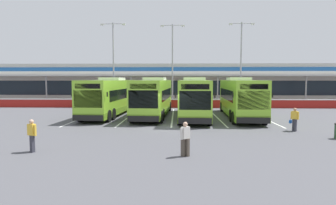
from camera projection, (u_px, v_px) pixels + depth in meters
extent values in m
plane|color=#4C4C51|center=(171.00, 127.00, 21.43)|extent=(200.00, 200.00, 0.00)
cube|color=beige|center=(175.00, 84.00, 48.11)|extent=(70.00, 10.00, 5.50)
cube|color=#19232D|center=(174.00, 88.00, 43.14)|extent=(66.00, 0.08, 2.20)
cube|color=navy|center=(174.00, 69.00, 42.90)|extent=(68.00, 0.08, 0.60)
cube|color=beige|center=(174.00, 75.00, 41.51)|extent=(67.00, 3.00, 0.24)
cube|color=gray|center=(175.00, 67.00, 47.86)|extent=(70.00, 10.00, 0.50)
cylinder|color=#999999|center=(46.00, 90.00, 41.10)|extent=(0.20, 0.20, 4.20)
cylinder|color=#999999|center=(131.00, 90.00, 40.69)|extent=(0.20, 0.20, 4.20)
cylinder|color=#999999|center=(218.00, 90.00, 40.28)|extent=(0.20, 0.20, 4.20)
cylinder|color=#999999|center=(306.00, 90.00, 39.88)|extent=(0.20, 0.20, 4.20)
cube|color=maroon|center=(174.00, 104.00, 35.84)|extent=(60.00, 0.36, 1.00)
cube|color=#B2B2B2|center=(174.00, 99.00, 35.79)|extent=(60.00, 0.40, 0.10)
cube|color=#8CC633|center=(110.00, 96.00, 28.18)|extent=(3.17, 12.12, 3.19)
cube|color=olive|center=(110.00, 109.00, 28.29)|extent=(3.19, 12.14, 0.56)
cube|color=black|center=(111.00, 94.00, 28.56)|extent=(3.07, 9.72, 0.96)
cube|color=black|center=(88.00, 99.00, 22.26)|extent=(2.31, 0.22, 1.40)
cube|color=black|center=(88.00, 86.00, 22.17)|extent=(2.05, 0.19, 0.40)
cube|color=silver|center=(112.00, 79.00, 29.03)|extent=(2.19, 2.90, 0.28)
cube|color=black|center=(88.00, 118.00, 22.27)|extent=(2.45, 0.29, 0.44)
cube|color=black|center=(107.00, 94.00, 22.46)|extent=(0.09, 0.12, 0.36)
cube|color=black|center=(72.00, 94.00, 22.70)|extent=(0.09, 0.12, 0.36)
cylinder|color=black|center=(132.00, 106.00, 32.76)|extent=(0.37, 1.06, 1.04)
cylinder|color=black|center=(111.00, 106.00, 32.96)|extent=(0.37, 1.06, 1.04)
cylinder|color=black|center=(113.00, 114.00, 25.02)|extent=(0.37, 1.06, 1.04)
cylinder|color=black|center=(87.00, 114.00, 25.22)|extent=(0.37, 1.06, 1.04)
cylinder|color=black|center=(108.00, 116.00, 23.62)|extent=(0.37, 1.06, 1.04)
cylinder|color=black|center=(80.00, 116.00, 23.83)|extent=(0.37, 1.06, 1.04)
cube|color=#8CC633|center=(154.00, 97.00, 27.68)|extent=(3.17, 12.12, 3.19)
cube|color=olive|center=(154.00, 110.00, 27.79)|extent=(3.19, 12.14, 0.56)
cube|color=black|center=(154.00, 94.00, 28.06)|extent=(3.07, 9.72, 0.96)
cube|color=black|center=(143.00, 99.00, 21.76)|extent=(2.31, 0.22, 1.40)
cube|color=black|center=(143.00, 86.00, 21.67)|extent=(2.05, 0.19, 0.40)
cube|color=silver|center=(155.00, 79.00, 28.53)|extent=(2.19, 2.90, 0.28)
cube|color=black|center=(143.00, 119.00, 21.77)|extent=(2.45, 0.29, 0.44)
cube|color=black|center=(162.00, 95.00, 21.96)|extent=(0.09, 0.12, 0.36)
cube|color=black|center=(126.00, 94.00, 22.20)|extent=(0.09, 0.12, 0.36)
cylinder|color=black|center=(170.00, 106.00, 32.26)|extent=(0.37, 1.06, 1.04)
cylinder|color=black|center=(149.00, 106.00, 32.46)|extent=(0.37, 1.06, 1.04)
cylinder|color=black|center=(162.00, 115.00, 24.51)|extent=(0.37, 1.06, 1.04)
cylinder|color=black|center=(135.00, 114.00, 24.72)|extent=(0.37, 1.06, 1.04)
cylinder|color=black|center=(161.00, 117.00, 23.12)|extent=(0.37, 1.06, 1.04)
cylinder|color=black|center=(132.00, 117.00, 23.33)|extent=(0.37, 1.06, 1.04)
cube|color=#8CC633|center=(194.00, 97.00, 26.57)|extent=(3.17, 12.12, 3.19)
cube|color=olive|center=(194.00, 111.00, 26.67)|extent=(3.19, 12.14, 0.56)
cube|color=black|center=(194.00, 94.00, 26.94)|extent=(3.07, 9.72, 0.96)
cube|color=black|center=(195.00, 100.00, 20.64)|extent=(2.31, 0.22, 1.40)
cube|color=black|center=(195.00, 87.00, 20.55)|extent=(2.05, 0.19, 0.40)
cube|color=silver|center=(194.00, 79.00, 27.42)|extent=(2.19, 2.90, 0.28)
cube|color=black|center=(195.00, 121.00, 20.66)|extent=(2.45, 0.29, 0.44)
cube|color=black|center=(215.00, 95.00, 20.84)|extent=(0.09, 0.12, 0.36)
cube|color=black|center=(176.00, 95.00, 21.09)|extent=(0.09, 0.12, 0.36)
cylinder|color=black|center=(205.00, 107.00, 31.15)|extent=(0.37, 1.06, 1.04)
cylinder|color=black|center=(183.00, 107.00, 31.35)|extent=(0.37, 1.06, 1.04)
cylinder|color=black|center=(209.00, 116.00, 23.40)|extent=(0.37, 1.06, 1.04)
cylinder|color=black|center=(180.00, 116.00, 23.60)|extent=(0.37, 1.06, 1.04)
cylinder|color=black|center=(210.00, 119.00, 22.01)|extent=(0.37, 1.06, 1.04)
cylinder|color=black|center=(180.00, 118.00, 22.21)|extent=(0.37, 1.06, 1.04)
cube|color=#8CC633|center=(240.00, 97.00, 26.84)|extent=(3.17, 12.12, 3.19)
cube|color=olive|center=(240.00, 111.00, 26.95)|extent=(3.19, 12.14, 0.56)
cube|color=black|center=(239.00, 94.00, 27.22)|extent=(3.07, 9.72, 0.96)
cube|color=black|center=(254.00, 100.00, 20.92)|extent=(2.31, 0.22, 1.40)
cube|color=black|center=(254.00, 87.00, 20.83)|extent=(2.05, 0.19, 0.40)
cube|color=silver|center=(239.00, 79.00, 27.69)|extent=(2.19, 2.90, 0.28)
cube|color=black|center=(253.00, 120.00, 20.93)|extent=(2.45, 0.29, 0.44)
cube|color=black|center=(273.00, 95.00, 21.12)|extent=(0.09, 0.12, 0.36)
cube|color=black|center=(233.00, 95.00, 21.36)|extent=(0.09, 0.12, 0.36)
cylinder|color=black|center=(244.00, 107.00, 31.42)|extent=(0.37, 1.06, 1.04)
cylinder|color=black|center=(222.00, 107.00, 31.62)|extent=(0.37, 1.06, 1.04)
cylinder|color=black|center=(261.00, 116.00, 23.68)|extent=(0.37, 1.06, 1.04)
cylinder|color=black|center=(232.00, 116.00, 23.88)|extent=(0.37, 1.06, 1.04)
cylinder|color=black|center=(265.00, 118.00, 22.29)|extent=(0.37, 1.06, 1.04)
cylinder|color=black|center=(234.00, 118.00, 22.49)|extent=(0.37, 1.06, 1.04)
cube|color=silver|center=(87.00, 116.00, 27.68)|extent=(0.14, 13.00, 0.01)
cube|color=silver|center=(130.00, 116.00, 27.55)|extent=(0.14, 13.00, 0.01)
cube|color=silver|center=(173.00, 116.00, 27.41)|extent=(0.14, 13.00, 0.01)
cube|color=silver|center=(216.00, 117.00, 27.27)|extent=(0.14, 13.00, 0.01)
cube|color=silver|center=(260.00, 117.00, 27.13)|extent=(0.14, 13.00, 0.01)
cube|color=#33333D|center=(294.00, 125.00, 19.67)|extent=(0.22, 0.23, 0.84)
cube|color=#33333D|center=(295.00, 125.00, 19.47)|extent=(0.22, 0.23, 0.84)
cube|color=gold|center=(295.00, 115.00, 19.51)|extent=(0.40, 0.39, 0.56)
cube|color=gold|center=(292.00, 115.00, 19.67)|extent=(0.13, 0.13, 0.54)
cube|color=gold|center=(298.00, 116.00, 19.36)|extent=(0.13, 0.13, 0.54)
sphere|color=tan|center=(295.00, 109.00, 19.48)|extent=(0.22, 0.22, 0.22)
cube|color=#194C9E|center=(290.00, 122.00, 19.77)|extent=(0.28, 0.29, 0.22)
cylinder|color=#194C9E|center=(291.00, 119.00, 19.75)|extent=(0.02, 0.02, 0.16)
cube|color=#4C4238|center=(183.00, 147.00, 13.14)|extent=(0.22, 0.23, 0.84)
cube|color=#4C4238|center=(187.00, 147.00, 13.15)|extent=(0.22, 0.23, 0.84)
cube|color=silver|center=(185.00, 133.00, 13.09)|extent=(0.40, 0.39, 0.56)
cube|color=silver|center=(182.00, 134.00, 12.96)|extent=(0.13, 0.13, 0.54)
cube|color=silver|center=(189.00, 133.00, 13.23)|extent=(0.13, 0.13, 0.54)
sphere|color=tan|center=(185.00, 124.00, 13.06)|extent=(0.22, 0.22, 0.22)
cube|color=#33333D|center=(32.00, 143.00, 14.03)|extent=(0.20, 0.22, 0.84)
cube|color=#33333D|center=(32.00, 144.00, 13.85)|extent=(0.20, 0.22, 0.84)
cube|color=gold|center=(32.00, 130.00, 13.88)|extent=(0.40, 0.33, 0.56)
cube|color=gold|center=(29.00, 130.00, 13.97)|extent=(0.12, 0.13, 0.54)
cube|color=gold|center=(35.00, 130.00, 13.80)|extent=(0.12, 0.13, 0.54)
sphere|color=tan|center=(31.00, 122.00, 13.85)|extent=(0.22, 0.22, 0.22)
cylinder|color=#9E9EA3|center=(114.00, 65.00, 37.38)|extent=(0.20, 0.20, 11.00)
cylinder|color=#9E9EA3|center=(113.00, 24.00, 36.95)|extent=(2.80, 0.10, 0.10)
cube|color=silver|center=(102.00, 25.00, 37.00)|extent=(0.44, 0.28, 0.20)
cube|color=silver|center=(124.00, 24.00, 36.91)|extent=(0.44, 0.28, 0.20)
cylinder|color=#9E9EA3|center=(172.00, 65.00, 38.35)|extent=(0.20, 0.20, 11.00)
cylinder|color=#9E9EA3|center=(173.00, 25.00, 37.91)|extent=(2.80, 0.10, 0.10)
cube|color=silver|center=(162.00, 26.00, 37.97)|extent=(0.44, 0.28, 0.20)
cube|color=silver|center=(183.00, 26.00, 37.88)|extent=(0.44, 0.28, 0.20)
cylinder|color=#9E9EA3|center=(241.00, 65.00, 37.05)|extent=(0.20, 0.20, 11.00)
cylinder|color=#9E9EA3|center=(242.00, 23.00, 36.62)|extent=(2.80, 0.10, 0.10)
cube|color=silver|center=(231.00, 24.00, 36.67)|extent=(0.44, 0.28, 0.20)
cube|color=silver|center=(253.00, 24.00, 36.58)|extent=(0.44, 0.28, 0.20)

